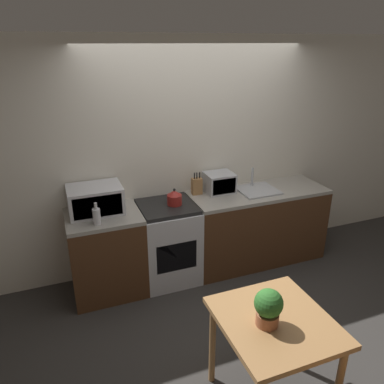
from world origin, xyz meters
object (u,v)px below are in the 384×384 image
object	(u,v)px
toaster_oven	(219,183)
dining_table	(274,333)
stove_range	(168,242)
microwave	(95,200)
kettle	(174,198)
bottle	(97,216)

from	to	relation	value
toaster_oven	dining_table	size ratio (longest dim) A/B	0.40
stove_range	toaster_oven	distance (m)	0.89
microwave	dining_table	distance (m)	2.15
toaster_oven	dining_table	world-z (taller)	toaster_oven
stove_range	kettle	size ratio (longest dim) A/B	4.90
toaster_oven	dining_table	bearing A→B (deg)	-103.91
microwave	dining_table	world-z (taller)	microwave
stove_range	dining_table	bearing A→B (deg)	-83.94
kettle	dining_table	size ratio (longest dim) A/B	0.23
microwave	bottle	size ratio (longest dim) A/B	2.43
kettle	dining_table	world-z (taller)	kettle
kettle	toaster_oven	size ratio (longest dim) A/B	0.58
kettle	stove_range	bearing A→B (deg)	169.19
dining_table	kettle	bearing A→B (deg)	93.56
kettle	microwave	xyz separation A→B (m)	(-0.81, 0.11, 0.06)
toaster_oven	dining_table	distance (m)	2.05
kettle	microwave	bearing A→B (deg)	172.45
dining_table	stove_range	bearing A→B (deg)	96.06
kettle	bottle	distance (m)	0.85
kettle	bottle	xyz separation A→B (m)	(-0.83, -0.17, 0.01)
stove_range	toaster_oven	xyz separation A→B (m)	(0.68, 0.15, 0.56)
stove_range	toaster_oven	world-z (taller)	toaster_oven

